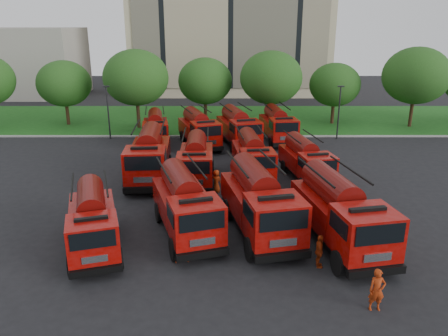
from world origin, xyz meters
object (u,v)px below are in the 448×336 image
object	(u,v)px
fire_truck_7	(306,160)
firefighter_1	(184,262)
firefighter_3	(320,213)
fire_truck_5	(196,160)
fire_truck_6	(252,156)
fire_truck_10	(238,128)
firefighter_4	(216,192)
fire_truck_2	(260,202)
firefighter_5	(336,197)
firefighter_2	(318,267)
fire_truck_3	(340,212)
fire_truck_11	(278,125)
fire_truck_9	(199,129)
fire_truck_1	(185,204)
fire_truck_4	(149,156)
fire_truck_8	(156,128)
fire_truck_0	(93,221)
firefighter_0	(374,309)

from	to	relation	value
fire_truck_7	firefighter_1	distance (m)	13.87
firefighter_3	fire_truck_5	bearing A→B (deg)	-46.47
fire_truck_5	fire_truck_6	bearing A→B (deg)	13.57
fire_truck_10	firefighter_4	world-z (taller)	fire_truck_10
fire_truck_10	fire_truck_6	bearing A→B (deg)	-99.10
fire_truck_2	fire_truck_6	distance (m)	9.01
fire_truck_6	firefighter_5	bearing A→B (deg)	-44.20
fire_truck_10	firefighter_2	xyz separation A→B (m)	(3.05, -21.14, -1.65)
fire_truck_5	fire_truck_3	bearing A→B (deg)	-51.34
fire_truck_6	fire_truck_11	xyz separation A→B (m)	(3.00, 9.93, 0.04)
fire_truck_9	firefighter_4	distance (m)	11.72
fire_truck_1	firefighter_1	size ratio (longest dim) A/B	4.30
fire_truck_4	fire_truck_5	distance (m)	3.38
fire_truck_2	fire_truck_10	xyz separation A→B (m)	(-0.57, 17.59, -0.11)
fire_truck_8	firefighter_4	xyz separation A→B (m)	(5.79, -12.17, -1.47)
fire_truck_7	firefighter_3	bearing A→B (deg)	-101.36
fire_truck_11	firefighter_2	bearing A→B (deg)	-98.50
fire_truck_6	firefighter_1	size ratio (longest dim) A/B	3.90
fire_truck_3	firefighter_1	distance (m)	8.07
fire_truck_8	fire_truck_10	bearing A→B (deg)	-11.99
fire_truck_0	firefighter_1	size ratio (longest dim) A/B	3.89
fire_truck_5	fire_truck_8	size ratio (longest dim) A/B	1.03
fire_truck_7	firefighter_2	size ratio (longest dim) A/B	4.11
fire_truck_2	fire_truck_7	world-z (taller)	fire_truck_2
fire_truck_2	firefighter_2	size ratio (longest dim) A/B	5.00
fire_truck_9	fire_truck_1	bearing A→B (deg)	-107.57
fire_truck_6	firefighter_4	bearing A→B (deg)	-134.98
fire_truck_2	fire_truck_5	distance (m)	8.81
fire_truck_9	firefighter_2	xyz separation A→B (m)	(6.61, -20.89, -1.58)
fire_truck_0	fire_truck_4	xyz separation A→B (m)	(1.14, 10.10, 0.28)
fire_truck_5	firefighter_0	distance (m)	16.69
fire_truck_4	firefighter_3	world-z (taller)	fire_truck_4
fire_truck_1	fire_truck_4	xyz separation A→B (m)	(-3.29, 8.45, 0.13)
fire_truck_1	fire_truck_4	distance (m)	9.07
fire_truck_6	fire_truck_10	world-z (taller)	fire_truck_10
fire_truck_7	fire_truck_10	bearing A→B (deg)	105.61
fire_truck_5	firefighter_5	xyz separation A→B (m)	(9.19, -3.02, -1.56)
fire_truck_5	fire_truck_6	world-z (taller)	fire_truck_5
fire_truck_2	fire_truck_9	bearing A→B (deg)	91.25
fire_truck_8	fire_truck_9	size ratio (longest dim) A/B	0.91
fire_truck_1	fire_truck_10	xyz separation A→B (m)	(3.33, 17.67, 0.01)
firefighter_1	fire_truck_3	bearing A→B (deg)	3.88
fire_truck_6	fire_truck_7	size ratio (longest dim) A/B	1.04
fire_truck_9	fire_truck_11	distance (m)	7.50
fire_truck_3	firefighter_2	size ratio (longest dim) A/B	4.94
fire_truck_2	firefighter_1	bearing A→B (deg)	-152.36
fire_truck_9	fire_truck_2	bearing A→B (deg)	-94.94
fire_truck_2	fire_truck_4	distance (m)	11.03
fire_truck_1	firefighter_4	distance (m)	6.35
fire_truck_4	firefighter_5	xyz separation A→B (m)	(12.53, -3.47, -1.77)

